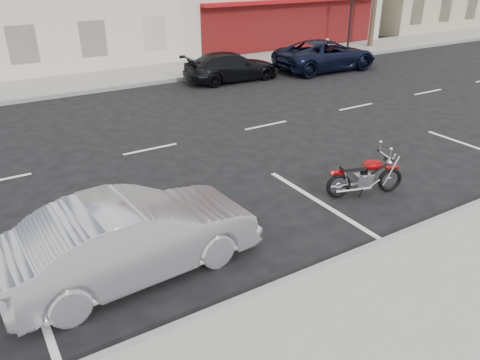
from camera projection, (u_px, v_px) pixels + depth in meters
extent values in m
plane|color=black|center=(212.00, 136.00, 14.26)|extent=(120.00, 120.00, 0.00)
cube|color=gray|center=(137.00, 344.00, 6.47)|extent=(80.00, 0.12, 0.16)
cube|color=gray|center=(2.00, 103.00, 17.24)|extent=(80.00, 0.12, 0.16)
cylinder|color=black|center=(350.00, 20.00, 26.37)|extent=(0.12, 0.12, 3.20)
cylinder|color=beige|center=(327.00, 46.00, 26.29)|extent=(0.20, 0.20, 0.60)
sphere|color=beige|center=(327.00, 40.00, 26.16)|extent=(0.20, 0.20, 0.20)
torus|color=black|center=(415.00, 177.00, 10.93)|extent=(0.59, 0.27, 0.59)
torus|color=black|center=(365.00, 183.00, 10.65)|extent=(0.59, 0.27, 0.59)
cube|color=#7B0405|center=(417.00, 165.00, 10.80)|extent=(0.32, 0.20, 0.04)
cube|color=#7B0405|center=(365.00, 170.00, 10.50)|extent=(0.30, 0.22, 0.05)
cube|color=gray|center=(389.00, 178.00, 10.76)|extent=(0.43, 0.37, 0.30)
ellipsoid|color=#7B0405|center=(398.00, 163.00, 10.64)|extent=(0.56, 0.44, 0.24)
cube|color=black|center=(380.00, 165.00, 10.54)|extent=(0.59, 0.38, 0.08)
cylinder|color=silver|center=(412.00, 153.00, 10.62)|extent=(0.22, 0.60, 0.03)
sphere|color=silver|center=(415.00, 160.00, 10.72)|extent=(0.15, 0.15, 0.15)
cylinder|color=silver|center=(380.00, 187.00, 10.65)|extent=(0.82, 0.32, 0.07)
cylinder|color=silver|center=(374.00, 183.00, 10.86)|extent=(0.82, 0.32, 0.07)
cylinder|color=silver|center=(415.00, 167.00, 10.81)|extent=(0.34, 0.14, 0.70)
cylinder|color=black|center=(398.00, 171.00, 10.74)|extent=(0.69, 0.26, 0.44)
imported|color=#95979C|center=(133.00, 237.00, 7.79)|extent=(4.40, 1.76, 1.42)
imported|color=black|center=(326.00, 55.00, 22.44)|extent=(5.23, 2.53, 1.43)
imported|color=black|center=(231.00, 67.00, 20.50)|extent=(4.31, 1.84, 1.24)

